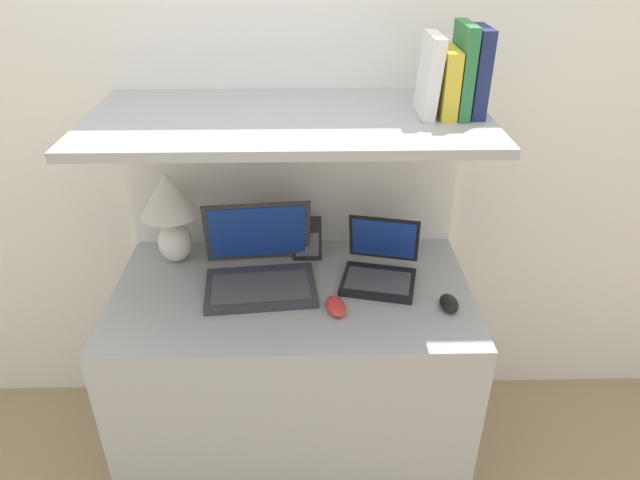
{
  "coord_description": "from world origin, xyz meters",
  "views": [
    {
      "loc": [
        0.06,
        -1.22,
        1.84
      ],
      "look_at": [
        0.09,
        0.32,
        0.96
      ],
      "focal_mm": 32.0,
      "sensor_mm": 36.0,
      "label": 1
    }
  ],
  "objects": [
    {
      "name": "table_lamp",
      "position": [
        -0.41,
        0.52,
        0.98
      ],
      "size": [
        0.2,
        0.2,
        0.34
      ],
      "color": "white",
      "rests_on": "desk"
    },
    {
      "name": "router_box",
      "position": [
        0.05,
        0.55,
        0.83
      ],
      "size": [
        0.1,
        0.09,
        0.13
      ],
      "color": "black",
      "rests_on": "desk"
    },
    {
      "name": "book_navy",
      "position": [
        0.54,
        0.4,
        1.45
      ],
      "size": [
        0.04,
        0.15,
        0.24
      ],
      "color": "navy",
      "rests_on": "shelf"
    },
    {
      "name": "laptop_small",
      "position": [
        0.3,
        0.39,
        0.81
      ],
      "size": [
        0.29,
        0.29,
        0.2
      ],
      "color": "black",
      "rests_on": "desk"
    },
    {
      "name": "book_yellow",
      "position": [
        0.45,
        0.4,
        1.43
      ],
      "size": [
        0.04,
        0.17,
        0.19
      ],
      "color": "gold",
      "rests_on": "shelf"
    },
    {
      "name": "desk",
      "position": [
        0.0,
        0.32,
        0.38
      ],
      "size": [
        1.17,
        0.65,
        0.77
      ],
      "color": "#999EA3",
      "rests_on": "ground_plane"
    },
    {
      "name": "book_green",
      "position": [
        0.49,
        0.4,
        1.46
      ],
      "size": [
        0.03,
        0.17,
        0.25
      ],
      "color": "#2D7042",
      "rests_on": "shelf"
    },
    {
      "name": "shelf",
      "position": [
        0.0,
        0.4,
        1.32
      ],
      "size": [
        1.17,
        0.58,
        0.03
      ],
      "color": "#999EA3",
      "rests_on": "back_riser"
    },
    {
      "name": "wall_back",
      "position": [
        0.0,
        0.71,
        1.2
      ],
      "size": [
        6.0,
        0.05,
        2.4
      ],
      "color": "white",
      "rests_on": "ground_plane"
    },
    {
      "name": "laptop_large",
      "position": [
        -0.11,
        0.37,
        0.82
      ],
      "size": [
        0.39,
        0.33,
        0.26
      ],
      "color": "#333338",
      "rests_on": "desk"
    },
    {
      "name": "computer_mouse",
      "position": [
        0.14,
        0.21,
        0.78
      ],
      "size": [
        0.08,
        0.12,
        0.03
      ],
      "color": "red",
      "rests_on": "desk"
    },
    {
      "name": "second_mouse",
      "position": [
        0.49,
        0.22,
        0.78
      ],
      "size": [
        0.06,
        0.09,
        0.03
      ],
      "color": "black",
      "rests_on": "desk"
    },
    {
      "name": "book_white",
      "position": [
        0.4,
        0.4,
        1.45
      ],
      "size": [
        0.05,
        0.16,
        0.23
      ],
      "color": "silver",
      "rests_on": "shelf"
    },
    {
      "name": "back_riser",
      "position": [
        0.0,
        0.67,
        0.65
      ],
      "size": [
        1.17,
        0.04,
        1.31
      ],
      "color": "white",
      "rests_on": "ground_plane"
    }
  ]
}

